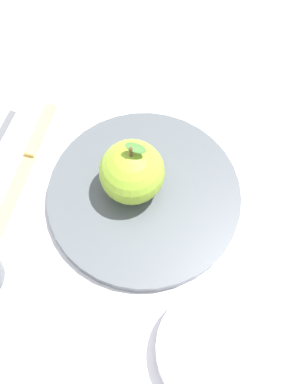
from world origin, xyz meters
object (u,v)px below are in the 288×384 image
at_px(knife, 27,161).
at_px(side_bowl, 219,350).
at_px(apple, 129,174).
at_px(dinner_plate, 144,196).

bearing_deg(knife, side_bowl, -75.70).
xyz_separation_m(apple, side_bowl, (-0.01, -0.22, -0.04)).
xyz_separation_m(dinner_plate, side_bowl, (-0.02, -0.20, 0.01)).
bearing_deg(apple, knife, 131.14).
bearing_deg(apple, side_bowl, -93.12).
bearing_deg(apple, dinner_plate, -49.77).
height_order(apple, knife, apple).
bearing_deg(dinner_plate, side_bowl, -96.61).
distance_m(dinner_plate, knife, 0.16).
bearing_deg(side_bowl, dinner_plate, 83.39).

